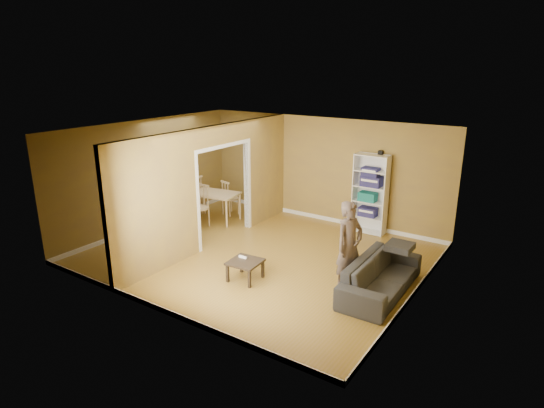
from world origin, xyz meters
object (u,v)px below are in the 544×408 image
(person, at_px, (349,238))
(sofa, at_px, (381,271))
(bookshelf, at_px, (371,194))
(chair_far, at_px, (230,197))
(chair_near, at_px, (199,206))
(chair_left, at_px, (193,195))
(dining_table, at_px, (215,196))
(coffee_table, at_px, (245,264))

(person, bearing_deg, sofa, -55.35)
(sofa, relative_size, person, 1.13)
(bookshelf, bearing_deg, chair_far, -166.99)
(bookshelf, xyz_separation_m, chair_near, (-3.57, -2.00, -0.42))
(sofa, xyz_separation_m, chair_far, (-4.88, 1.92, 0.06))
(chair_far, bearing_deg, chair_near, 101.27)
(chair_far, bearing_deg, chair_left, 45.45)
(bookshelf, relative_size, dining_table, 1.62)
(person, distance_m, dining_table, 4.59)
(sofa, xyz_separation_m, chair_near, (-4.90, 0.74, 0.12))
(coffee_table, distance_m, chair_near, 3.14)
(sofa, xyz_separation_m, bookshelf, (-1.33, 2.74, 0.53))
(chair_far, bearing_deg, dining_table, 100.53)
(bookshelf, bearing_deg, dining_table, -158.35)
(sofa, height_order, coffee_table, sofa)
(coffee_table, bearing_deg, person, 24.81)
(chair_left, bearing_deg, chair_far, 123.60)
(chair_near, bearing_deg, chair_far, 90.24)
(coffee_table, bearing_deg, dining_table, 139.64)
(sofa, xyz_separation_m, dining_table, (-4.90, 1.32, 0.24))
(coffee_table, xyz_separation_m, chair_left, (-3.46, 2.31, 0.21))
(coffee_table, xyz_separation_m, dining_table, (-2.65, 2.25, 0.32))
(sofa, distance_m, chair_far, 5.24)
(bookshelf, height_order, coffee_table, bookshelf)
(sofa, bearing_deg, chair_near, 80.71)
(bookshelf, bearing_deg, chair_near, -150.73)
(bookshelf, relative_size, coffee_table, 3.31)
(person, relative_size, coffee_table, 3.32)
(chair_far, bearing_deg, sofa, 170.94)
(person, bearing_deg, coffee_table, 134.79)
(bookshelf, xyz_separation_m, chair_far, (-3.55, -0.82, -0.47))
(dining_table, distance_m, chair_near, 0.60)
(dining_table, bearing_deg, person, -18.72)
(dining_table, distance_m, chair_left, 0.82)
(dining_table, bearing_deg, bookshelf, 21.65)
(bookshelf, relative_size, chair_near, 1.80)
(dining_table, height_order, chair_near, chair_near)
(bookshelf, bearing_deg, person, -75.08)
(chair_left, distance_m, chair_near, 1.03)
(sofa, height_order, bookshelf, bookshelf)
(dining_table, relative_size, chair_left, 1.10)
(sofa, bearing_deg, person, 103.92)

